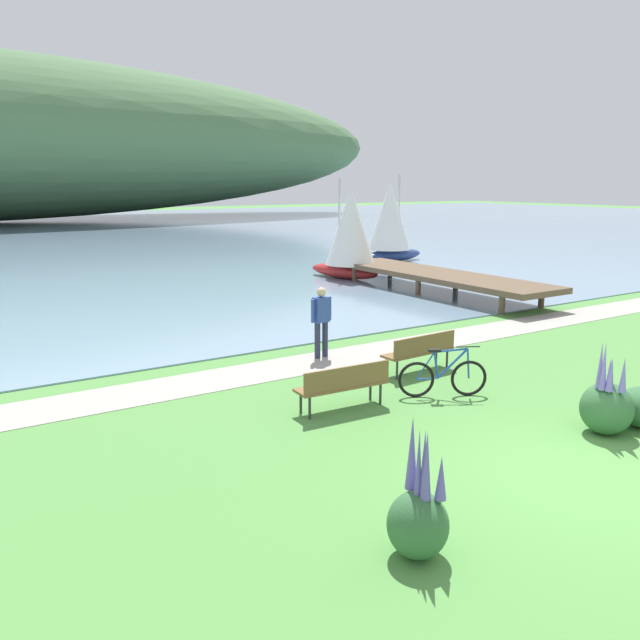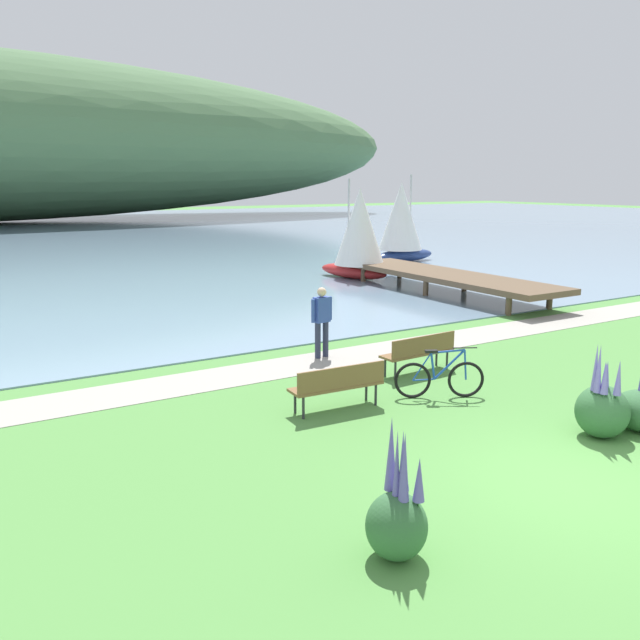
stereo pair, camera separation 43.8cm
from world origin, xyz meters
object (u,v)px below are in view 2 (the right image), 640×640
(park_bench_further_along, at_px, (420,350))
(sailboat_nearest_to_shore, at_px, (359,232))
(person_at_shoreline, at_px, (322,318))
(sailboat_mid_bay, at_px, (401,221))
(park_bench_near_camera, at_px, (338,383))
(bicycle_leaning_near_bench, at_px, (440,378))

(park_bench_further_along, xyz_separation_m, sailboat_nearest_to_shore, (6.73, 12.14, 1.51))
(person_at_shoreline, bearing_deg, sailboat_nearest_to_shore, 51.47)
(park_bench_further_along, bearing_deg, sailboat_mid_bay, 52.98)
(park_bench_near_camera, distance_m, bicycle_leaning_near_bench, 2.13)
(park_bench_near_camera, relative_size, person_at_shoreline, 1.07)
(bicycle_leaning_near_bench, xyz_separation_m, person_at_shoreline, (-0.44, 3.70, 0.58))
(park_bench_further_along, height_order, sailboat_nearest_to_shore, sailboat_nearest_to_shore)
(person_at_shoreline, distance_m, sailboat_mid_bay, 19.01)
(park_bench_near_camera, bearing_deg, person_at_shoreline, 63.37)
(park_bench_near_camera, relative_size, sailboat_mid_bay, 0.41)
(person_at_shoreline, bearing_deg, park_bench_further_along, -62.48)
(bicycle_leaning_near_bench, distance_m, person_at_shoreline, 3.77)
(person_at_shoreline, height_order, sailboat_nearest_to_shore, sailboat_nearest_to_shore)
(park_bench_further_along, xyz_separation_m, bicycle_leaning_near_bench, (-0.72, -1.48, -0.12))
(park_bench_further_along, relative_size, sailboat_nearest_to_shore, 0.43)
(park_bench_further_along, height_order, person_at_shoreline, person_at_shoreline)
(park_bench_near_camera, height_order, sailboat_mid_bay, sailboat_mid_bay)
(park_bench_near_camera, bearing_deg, sailboat_nearest_to_shore, 54.14)
(bicycle_leaning_near_bench, distance_m, sailboat_mid_bay, 21.60)
(park_bench_near_camera, bearing_deg, park_bench_further_along, 20.71)
(park_bench_near_camera, xyz_separation_m, sailboat_mid_bay, (14.80, 16.96, 1.62))
(park_bench_near_camera, relative_size, park_bench_further_along, 1.00)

